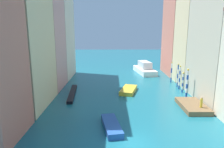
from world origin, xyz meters
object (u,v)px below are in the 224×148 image
Objects in this scene: motorboat_0 at (128,90)px; gondola_black at (72,93)px; person_on_dock at (201,102)px; vaporetto_white at (144,69)px; mooring_pole_1 at (182,82)px; motorboat_1 at (111,126)px; mooring_pole_3 at (177,75)px; mooring_pole_0 at (187,83)px; mooring_pole_2 at (179,77)px; mooring_pole_4 at (171,72)px; waterfront_dock at (192,106)px.

gondola_black is at bearing -170.79° from motorboat_0.
vaporetto_white is (-3.84, 27.10, -0.28)m from person_on_dock.
mooring_pole_1 is (0.49, 9.43, 0.55)m from person_on_dock.
vaporetto_white is at bearing 50.09° from gondola_black.
motorboat_0 is (10.26, 1.66, 0.11)m from gondola_black.
mooring_pole_1 is at bearing -1.48° from motorboat_0.
motorboat_1 reaches higher than gondola_black.
mooring_pole_1 is 3.96m from mooring_pole_3.
mooring_pole_0 is at bearing 42.16° from motorboat_1.
vaporetto_white is at bearing 106.02° from mooring_pole_2.
mooring_pole_1 is at bearing -93.77° from mooring_pole_3.
motorboat_0 is (-5.69, -17.41, -0.78)m from vaporetto_white.
mooring_pole_0 is 17.67m from motorboat_1.
gondola_black is (-20.54, -5.32, -2.19)m from mooring_pole_3.
mooring_pole_3 is at bearing 86.23° from mooring_pole_1.
mooring_pole_3 is 22.88m from motorboat_1.
vaporetto_white is (-4.43, 15.44, -1.25)m from mooring_pole_2.
motorboat_1 is (7.10, -13.08, 0.12)m from gondola_black.
mooring_pole_0 is at bearing -90.93° from mooring_pole_4.
mooring_pole_2 is (1.18, 10.13, 2.05)m from waterfront_dock.
mooring_pole_3 reaches higher than mooring_pole_4.
mooring_pole_1 is 19.65m from motorboat_1.
person_on_dock is at bearing -45.48° from motorboat_0.
motorboat_0 is (-10.12, -1.96, -2.03)m from mooring_pole_2.
motorboat_1 is at bearing -102.12° from motorboat_0.
waterfront_dock is at bearing -93.90° from mooring_pole_4.
mooring_pole_2 is 16.12m from vaporetto_white.
mooring_pole_1 is 18.21m from vaporetto_white.
waterfront_dock is 12.09m from mooring_pole_3.
person_on_dock is 0.15× the size of gondola_black.
mooring_pole_0 reaches higher than mooring_pole_3.
mooring_pole_0 reaches higher than motorboat_1.
person_on_dock reaches higher than motorboat_0.
person_on_dock is 11.71m from mooring_pole_2.
vaporetto_white reaches higher than waterfront_dock.
mooring_pole_0 is 0.49× the size of gondola_black.
mooring_pole_1 is at bearing 87.04° from person_on_dock.
person_on_dock is at bearing -93.19° from mooring_pole_3.
mooring_pole_4 is 22.21m from gondola_black.
motorboat_0 is 1.05× the size of motorboat_1.
mooring_pole_0 is 1.07× the size of mooring_pole_2.
waterfront_dock is 1.66× the size of mooring_pole_1.
waterfront_dock is at bearing -97.71° from mooring_pole_1.
person_on_dock is 13.70m from motorboat_1.
mooring_pole_4 is at bearing 88.43° from person_on_dock.
mooring_pole_0 is (0.30, 6.72, 1.15)m from person_on_dock.
waterfront_dock is 1.04× the size of motorboat_0.
person_on_dock is at bearing 21.68° from motorboat_1.
mooring_pole_3 is (0.45, 6.64, -0.14)m from mooring_pole_0.
mooring_pole_0 is at bearing -78.52° from vaporetto_white.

